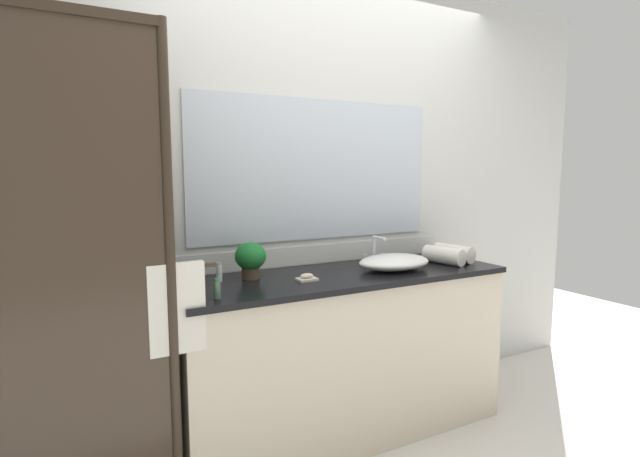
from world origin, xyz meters
TOP-DOWN VIEW (x-y plane):
  - ground_plane at (0.00, 0.00)m, footprint 8.00×8.00m
  - wall_back_with_mirror at (0.00, 0.34)m, footprint 4.40×0.06m
  - vanity_cabinet at (0.00, 0.01)m, footprint 1.80×0.58m
  - shower_enclosure at (-1.27, -0.19)m, footprint 1.20×0.59m
  - sink_basin at (0.29, -0.04)m, footprint 0.42×0.29m
  - faucet at (0.29, 0.15)m, footprint 0.17×0.14m
  - potted_plant at (-0.49, 0.12)m, footprint 0.16×0.16m
  - soap_dish at (-0.25, -0.05)m, footprint 0.10×0.07m
  - amenity_bottle_conditioner at (-0.74, -0.18)m, footprint 0.03×0.03m
  - amenity_bottle_shampoo at (-0.65, 0.13)m, footprint 0.03×0.03m
  - rolled_towel_near_edge at (0.76, -0.02)m, footprint 0.15×0.26m
  - rolled_towel_middle at (0.65, -0.05)m, footprint 0.15×0.26m

SIDE VIEW (x-z plane):
  - ground_plane at x=0.00m, z-range 0.00..0.00m
  - vanity_cabinet at x=0.00m, z-range 0.00..0.90m
  - soap_dish at x=-0.25m, z-range 0.90..0.93m
  - amenity_bottle_conditioner at x=-0.74m, z-range 0.90..0.99m
  - sink_basin at x=0.29m, z-range 0.90..0.99m
  - amenity_bottle_shampoo at x=-0.65m, z-range 0.90..0.99m
  - rolled_towel_middle at x=0.65m, z-range 0.90..1.00m
  - rolled_towel_near_edge at x=0.76m, z-range 0.90..1.00m
  - faucet at x=0.29m, z-range 0.87..1.04m
  - potted_plant at x=-0.49m, z-range 0.91..1.10m
  - shower_enclosure at x=-1.27m, z-range 0.02..2.02m
  - wall_back_with_mirror at x=0.00m, z-range 0.00..2.60m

